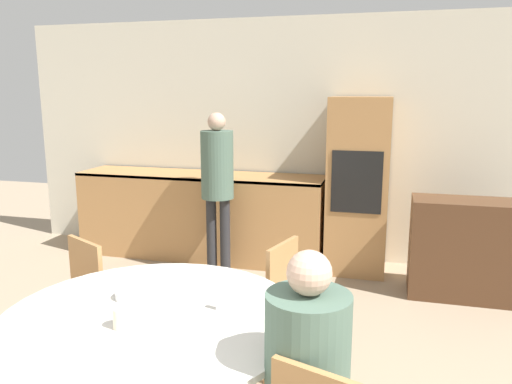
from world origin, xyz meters
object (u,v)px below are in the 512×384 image
(person_seated, at_px, (306,381))
(bowl_near, at_px, (131,293))
(person_standing, at_px, (217,176))
(sideboard, at_px, (467,249))
(oven_unit, at_px, (358,186))
(chair_far_right, at_px, (269,298))
(cup, at_px, (122,318))
(chair_far_left, at_px, (74,302))
(dining_table, at_px, (154,355))

(person_seated, xyz_separation_m, bowl_near, (-1.00, 0.45, 0.07))
(person_standing, relative_size, bowl_near, 10.15)
(sideboard, height_order, person_standing, person_standing)
(sideboard, distance_m, bowl_near, 3.13)
(oven_unit, xyz_separation_m, person_seated, (0.02, -3.31, -0.16))
(chair_far_right, height_order, bowl_near, chair_far_right)
(oven_unit, distance_m, cup, 3.29)
(oven_unit, relative_size, person_seated, 1.42)
(oven_unit, xyz_separation_m, sideboard, (1.00, -0.46, -0.44))
(chair_far_left, xyz_separation_m, person_seated, (1.63, -0.84, 0.22))
(dining_table, xyz_separation_m, chair_far_left, (-0.83, 0.54, -0.05))
(cup, bearing_deg, sideboard, 55.75)
(person_seated, bearing_deg, sideboard, 71.02)
(cup, xyz_separation_m, bowl_near, (-0.13, 0.31, -0.02))
(dining_table, bearing_deg, person_seated, -20.34)
(chair_far_left, bearing_deg, person_seated, 0.78)
(sideboard, distance_m, person_standing, 2.39)
(person_standing, height_order, cup, person_standing)
(bowl_near, bearing_deg, person_seated, -24.24)
(sideboard, relative_size, person_standing, 0.60)
(oven_unit, height_order, person_seated, oven_unit)
(oven_unit, height_order, bowl_near, oven_unit)
(dining_table, height_order, chair_far_right, chair_far_right)
(chair_far_right, bearing_deg, person_seated, 35.68)
(sideboard, distance_m, dining_table, 3.12)
(oven_unit, distance_m, chair_far_left, 2.98)
(chair_far_right, xyz_separation_m, person_seated, (0.44, -1.23, 0.22))
(person_seated, bearing_deg, oven_unit, 90.32)
(person_standing, distance_m, bowl_near, 2.39)
(chair_far_left, bearing_deg, dining_table, -5.12)
(oven_unit, xyz_separation_m, cup, (-0.85, -3.18, -0.07))
(person_seated, distance_m, bowl_near, 1.10)
(cup, bearing_deg, person_seated, -8.82)
(bowl_near, bearing_deg, person_standing, 98.41)
(oven_unit, xyz_separation_m, chair_far_right, (-0.42, -2.09, -0.38))
(person_standing, height_order, bowl_near, person_standing)
(dining_table, xyz_separation_m, person_seated, (0.80, -0.30, 0.17))
(oven_unit, xyz_separation_m, chair_far_left, (-1.61, -2.47, -0.38))
(oven_unit, height_order, sideboard, oven_unit)
(sideboard, bearing_deg, oven_unit, 155.31)
(person_seated, xyz_separation_m, cup, (-0.87, 0.13, 0.09))
(dining_table, bearing_deg, sideboard, 55.16)
(cup, distance_m, bowl_near, 0.34)
(chair_far_right, xyz_separation_m, cup, (-0.43, -1.09, 0.31))
(person_standing, bearing_deg, sideboard, 1.14)
(cup, bearing_deg, chair_far_left, 137.23)
(person_standing, xyz_separation_m, cup, (0.48, -2.67, -0.20))
(dining_table, xyz_separation_m, cup, (-0.07, -0.16, 0.26))
(chair_far_left, bearing_deg, bowl_near, -3.62)
(sideboard, distance_m, chair_far_left, 3.30)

